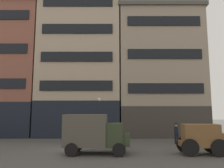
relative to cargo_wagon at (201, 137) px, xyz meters
name	(u,v)px	position (x,y,z in m)	size (l,w,h in m)	color
ground_plane	(69,151)	(-8.96, 1.31, -1.15)	(120.00, 120.00, 0.00)	#4C4947
building_far_left	(8,68)	(-18.60, 11.07, 6.90)	(8.53, 6.01, 16.00)	black
building_center_left	(80,63)	(-9.77, 11.07, 7.50)	(9.82, 6.01, 17.21)	black
building_center_right	(159,71)	(-0.14, 11.07, 6.51)	(10.15, 6.01, 15.23)	#38332D
cargo_wagon	(201,137)	(0.00, 0.00, 0.00)	(3.00, 1.70, 1.98)	brown
delivery_truck_near	(94,132)	(-7.11, 0.32, 0.28)	(4.41, 2.26, 2.62)	#2D3823
pedestrian_officer	(176,133)	(-0.29, 4.60, -0.17)	(0.51, 0.51, 1.79)	black
streetlamp_curbside	(99,113)	(-7.15, 6.04, 1.52)	(0.32, 0.32, 4.12)	black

